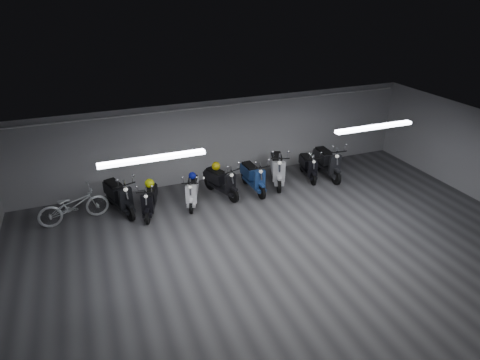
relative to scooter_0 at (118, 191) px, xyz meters
name	(u,v)px	position (x,y,z in m)	size (l,w,h in m)	color
floor	(287,255)	(3.70, -3.77, -0.72)	(14.00, 10.00, 0.01)	#3A393C
ceiling	(293,153)	(3.70, -3.77, 2.09)	(14.00, 10.00, 0.01)	gray
back_wall	(222,140)	(3.70, 1.24, 0.69)	(14.00, 0.01, 2.80)	#939496
fluor_strip_left	(153,158)	(0.70, -2.77, 2.03)	(2.40, 0.18, 0.08)	white
fluor_strip_right	(374,127)	(6.70, -2.77, 2.03)	(2.40, 0.18, 0.08)	white
conduit	(222,106)	(3.70, 1.15, 1.91)	(0.05, 0.05, 13.60)	white
scooter_0	(118,191)	(0.00, 0.00, 0.00)	(0.64, 1.91, 1.42)	black
scooter_1	(149,196)	(0.83, -0.44, -0.10)	(0.55, 1.65, 1.23)	black
scooter_2	(192,187)	(2.16, -0.32, -0.10)	(0.55, 1.64, 1.22)	white
scooter_3	(221,177)	(3.18, -0.11, -0.05)	(0.60, 1.79, 1.33)	black
scooter_4	(253,172)	(4.27, -0.18, -0.04)	(0.61, 1.82, 1.35)	navy
scooter_6	(277,163)	(5.25, 0.04, 0.04)	(0.67, 2.01, 1.49)	#B8B9BC
scooter_7	(309,162)	(6.46, 0.02, -0.11)	(0.54, 1.62, 1.20)	black
scooter_9	(328,157)	(7.15, -0.10, 0.02)	(0.66, 1.98, 1.47)	black
bicycle	(73,202)	(-1.29, -0.05, -0.08)	(0.69, 1.94, 1.26)	silver
helmet_0	(192,176)	(2.24, -0.11, 0.16)	(0.24, 0.24, 0.24)	navy
helmet_1	(216,166)	(3.09, 0.12, 0.26)	(0.28, 0.28, 0.28)	gold
helmet_2	(149,183)	(0.90, -0.22, 0.19)	(0.28, 0.28, 0.28)	#CBDB0C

